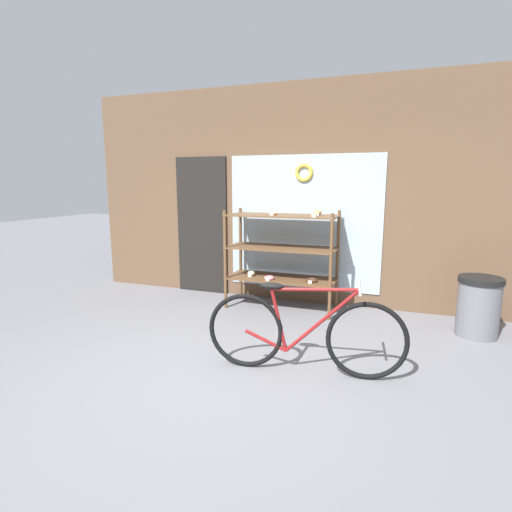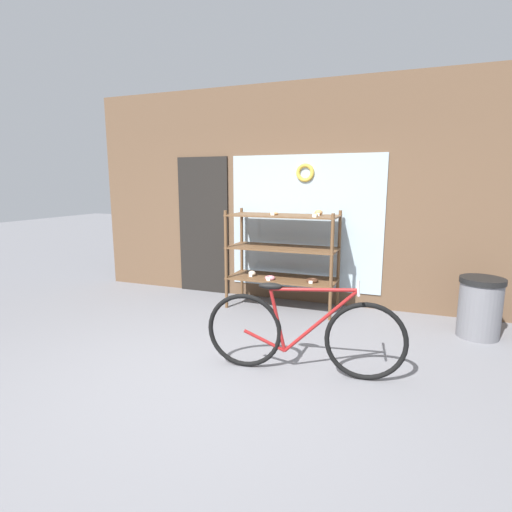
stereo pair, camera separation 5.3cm
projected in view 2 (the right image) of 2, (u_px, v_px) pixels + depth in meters
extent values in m
plane|color=slate|center=(210.00, 378.00, 3.56)|extent=(30.00, 30.00, 0.00)
cube|color=brown|center=(292.00, 195.00, 5.69)|extent=(6.38, 0.08, 3.08)
cube|color=#A3B7C1|center=(304.00, 223.00, 5.65)|extent=(2.18, 0.02, 1.90)
cube|color=black|center=(203.00, 226.00, 6.22)|extent=(0.84, 0.03, 2.10)
torus|color=gold|center=(305.00, 173.00, 5.51)|extent=(0.26, 0.06, 0.26)
cylinder|color=brown|center=(226.00, 260.00, 5.44)|extent=(0.04, 0.04, 1.35)
cylinder|color=brown|center=(331.00, 268.00, 4.94)|extent=(0.04, 0.04, 1.35)
cylinder|color=brown|center=(242.00, 253.00, 5.95)|extent=(0.04, 0.04, 1.35)
cylinder|color=brown|center=(339.00, 260.00, 5.45)|extent=(0.04, 0.04, 1.35)
cube|color=brown|center=(282.00, 278.00, 5.49)|extent=(1.48, 0.60, 0.02)
cube|color=brown|center=(283.00, 248.00, 5.42)|extent=(1.48, 0.60, 0.02)
cube|color=brown|center=(283.00, 216.00, 5.34)|extent=(1.48, 0.60, 0.02)
ellipsoid|color=#AD7F4C|center=(319.00, 213.00, 5.24)|extent=(0.11, 0.09, 0.07)
cube|color=white|center=(318.00, 214.00, 5.19)|extent=(0.05, 0.00, 0.04)
torus|color=#4C2D1E|center=(312.00, 280.00, 5.25)|extent=(0.16, 0.16, 0.04)
cube|color=white|center=(311.00, 282.00, 5.17)|extent=(0.05, 0.00, 0.04)
torus|color=#B27A42|center=(274.00, 214.00, 5.33)|extent=(0.11, 0.11, 0.03)
cube|color=white|center=(272.00, 214.00, 5.27)|extent=(0.05, 0.00, 0.04)
torus|color=pink|center=(270.00, 278.00, 5.39)|extent=(0.14, 0.14, 0.04)
cube|color=white|center=(268.00, 279.00, 5.32)|extent=(0.05, 0.00, 0.04)
ellipsoid|color=tan|center=(315.00, 215.00, 5.00)|extent=(0.07, 0.06, 0.05)
cube|color=white|center=(314.00, 216.00, 4.96)|extent=(0.05, 0.00, 0.04)
ellipsoid|color=beige|center=(252.00, 273.00, 5.60)|extent=(0.10, 0.09, 0.07)
cube|color=white|center=(251.00, 275.00, 5.55)|extent=(0.05, 0.00, 0.04)
torus|color=black|center=(244.00, 331.00, 3.72)|extent=(0.71, 0.13, 0.71)
torus|color=black|center=(366.00, 342.00, 3.46)|extent=(0.71, 0.13, 0.71)
cylinder|color=maroon|center=(320.00, 322.00, 3.53)|extent=(0.65, 0.11, 0.64)
cylinder|color=maroon|center=(313.00, 290.00, 3.50)|extent=(0.77, 0.12, 0.07)
cylinder|color=maroon|center=(278.00, 320.00, 3.63)|extent=(0.17, 0.05, 0.58)
cylinder|color=maroon|center=(264.00, 341.00, 3.69)|extent=(0.40, 0.08, 0.19)
ellipsoid|color=black|center=(270.00, 286.00, 3.58)|extent=(0.23, 0.12, 0.06)
cylinder|color=#B2B2B7|center=(358.00, 288.00, 3.40)|extent=(0.08, 0.46, 0.02)
cylinder|color=slate|center=(480.00, 307.00, 4.46)|extent=(0.44, 0.44, 0.68)
cylinder|color=black|center=(483.00, 281.00, 4.40)|extent=(0.47, 0.47, 0.06)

